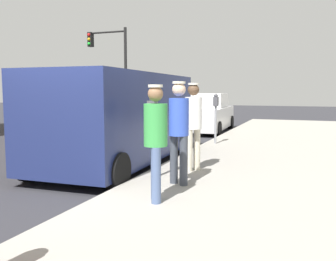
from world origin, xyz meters
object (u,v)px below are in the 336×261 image
object	(u,v)px
pedestrian_in_blue	(179,126)
pedestrian_in_green	(156,135)
parking_meter_far	(216,110)
parked_sedan_ahead	(205,114)
parking_meter_near	(153,123)
pedestrian_in_white	(193,120)
parked_van	(120,117)
traffic_light_corner	(112,59)

from	to	relation	value
pedestrian_in_blue	pedestrian_in_green	bearing A→B (deg)	-89.44
parking_meter_far	parked_sedan_ahead	xyz separation A→B (m)	(-1.54, 4.52, -0.43)
parking_meter_far	parking_meter_near	bearing A→B (deg)	-90.00
parking_meter_far	parked_sedan_ahead	bearing A→B (deg)	108.81
pedestrian_in_white	parked_van	world-z (taller)	parked_van
pedestrian_in_blue	parked_van	bearing A→B (deg)	139.62
parking_meter_far	pedestrian_in_green	world-z (taller)	pedestrian_in_green
parking_meter_near	parked_sedan_ahead	bearing A→B (deg)	99.33
parking_meter_near	pedestrian_in_green	xyz separation A→B (m)	(0.59, -1.27, -0.06)
parking_meter_near	parking_meter_far	world-z (taller)	same
parked_van	traffic_light_corner	size ratio (longest dim) A/B	1.01
pedestrian_in_white	traffic_light_corner	distance (m)	14.08
parking_meter_near	traffic_light_corner	distance (m)	14.57
parking_meter_far	pedestrian_in_white	distance (m)	3.96
parking_meter_near	parking_meter_far	distance (m)	4.86
parking_meter_near	pedestrian_in_blue	world-z (taller)	pedestrian_in_blue
parking_meter_near	pedestrian_in_white	world-z (taller)	pedestrian_in_white
parked_van	traffic_light_corner	bearing A→B (deg)	120.23
pedestrian_in_green	pedestrian_in_white	bearing A→B (deg)	92.79
parked_sedan_ahead	traffic_light_corner	distance (m)	7.28
parking_meter_near	pedestrian_in_white	size ratio (longest dim) A/B	0.86
pedestrian_in_blue	traffic_light_corner	xyz separation A→B (m)	(-8.27, 12.38, 2.35)
parked_van	pedestrian_in_blue	bearing A→B (deg)	-40.38
parking_meter_near	traffic_light_corner	size ratio (longest dim) A/B	0.29
parking_meter_near	parked_sedan_ahead	distance (m)	9.52
parking_meter_far	pedestrian_in_white	bearing A→B (deg)	-82.94
pedestrian_in_white	pedestrian_in_blue	bearing A→B (deg)	-85.21
parking_meter_near	parked_van	distance (m)	2.15
pedestrian_in_white	pedestrian_in_blue	distance (m)	1.16
pedestrian_in_white	pedestrian_in_green	bearing A→B (deg)	-87.21
parking_meter_far	parked_sedan_ahead	size ratio (longest dim) A/B	0.34
pedestrian_in_white	pedestrian_in_green	world-z (taller)	pedestrian_in_white
parking_meter_far	pedestrian_in_green	size ratio (longest dim) A/B	0.90
parked_van	pedestrian_in_white	bearing A→B (deg)	-17.29
parked_sedan_ahead	traffic_light_corner	world-z (taller)	traffic_light_corner
pedestrian_in_green	parked_sedan_ahead	world-z (taller)	pedestrian_in_green
pedestrian_in_white	traffic_light_corner	world-z (taller)	traffic_light_corner
pedestrian_in_white	parked_van	bearing A→B (deg)	162.71
parking_meter_far	traffic_light_corner	size ratio (longest dim) A/B	0.29
parking_meter_far	traffic_light_corner	distance (m)	10.85
parking_meter_near	parked_sedan_ahead	xyz separation A→B (m)	(-1.54, 9.38, -0.43)
parking_meter_far	traffic_light_corner	xyz separation A→B (m)	(-7.68, 7.30, 2.34)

